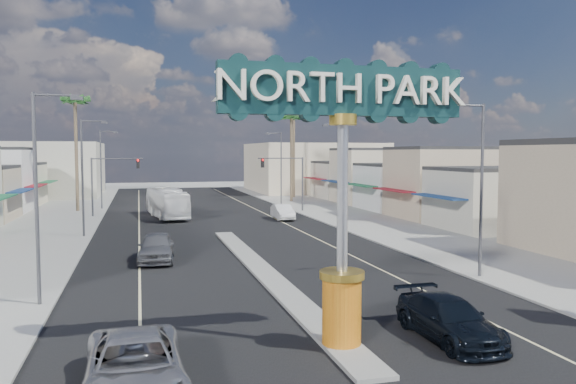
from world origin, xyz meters
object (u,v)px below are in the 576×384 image
streetlight_l_mid (85,172)px  palm_left_far (75,107)px  streetlight_r_far (280,164)px  palm_right_mid (291,121)px  gateway_sign (343,171)px  suv_left (135,367)px  streetlight_l_far (102,165)px  streetlight_r_near (479,181)px  palm_right_far (294,111)px  streetlight_r_mid (342,170)px  city_bus (167,203)px  car_parked_left (156,247)px  traffic_signal_left (111,175)px  streetlight_l_near (40,187)px  traffic_signal_right (287,173)px  suv_right (449,319)px  car_parked_right (283,212)px

streetlight_l_mid → palm_left_far: (-2.57, 20.00, 6.43)m
streetlight_r_far → palm_right_mid: palm_right_mid is taller
gateway_sign → streetlight_r_far: size_ratio=1.02×
gateway_sign → suv_left: 8.64m
streetlight_l_far → suv_left: streetlight_l_far is taller
streetlight_l_mid → palm_right_mid: 35.44m
streetlight_r_near → palm_right_far: bearing=85.0°
streetlight_r_mid → city_bus: bearing=139.7°
palm_left_far → city_bus: palm_left_far is taller
streetlight_r_far → car_parked_left: bearing=-115.7°
traffic_signal_left → streetlight_l_near: (-1.25, -33.99, 0.79)m
traffic_signal_right → car_parked_left: traffic_signal_right is taller
palm_right_far → city_bus: size_ratio=1.34×
traffic_signal_right → city_bus: 13.39m
city_bus → suv_right: bearing=-87.2°
streetlight_l_near → palm_right_far: size_ratio=0.64×
streetlight_r_mid → car_parked_left: (-15.93, -11.05, -4.20)m
streetlight_r_mid → streetlight_r_far: size_ratio=1.00×
city_bus → palm_right_far: bearing=38.8°
gateway_sign → suv_right: (3.90, -0.17, -5.19)m
streetlight_l_mid → suv_left: bearing=-82.8°
streetlight_r_mid → suv_left: (-17.08, -30.04, -4.27)m
suv_left → car_parked_left: car_parked_left is taller
palm_right_mid → palm_right_far: bearing=71.6°
city_bus → car_parked_left: bearing=-102.2°
traffic_signal_right → car_parked_right: bearing=-107.9°
streetlight_r_mid → streetlight_l_near: bearing=-136.2°
city_bus → streetlight_r_far: bearing=27.1°
streetlight_l_far → city_bus: streetlight_l_far is taller
gateway_sign → traffic_signal_right: 43.04m
traffic_signal_left → city_bus: (5.42, -1.94, -2.80)m
streetlight_r_mid → palm_left_far: bearing=139.5°
car_parked_left → car_parked_right: (12.54, 18.41, -0.13)m
traffic_signal_left → streetlight_l_mid: (-1.25, -13.99, 0.79)m
streetlight_l_near → streetlight_r_mid: 28.90m
streetlight_l_far → palm_right_mid: 24.41m
traffic_signal_right → car_parked_left: bearing=-120.4°
streetlight_l_far → palm_right_far: bearing=21.5°
streetlight_r_near → palm_left_far: size_ratio=0.69×
streetlight_l_near → car_parked_right: 32.75m
streetlight_r_far → suv_right: (-6.53, -50.19, -4.33)m
streetlight_l_mid → city_bus: (6.67, 12.06, -3.60)m
gateway_sign → city_bus: (-3.76, 40.08, -4.46)m
streetlight_r_mid → palm_right_mid: size_ratio=0.74×
palm_left_far → car_parked_right: size_ratio=2.91×
streetlight_l_far → suv_right: bearing=-74.1°
car_parked_left → city_bus: size_ratio=0.48×
streetlight_r_far → palm_right_mid: (2.57, 4.00, 5.54)m
palm_left_far → palm_right_mid: 26.70m
streetlight_r_far → suv_left: 54.93m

